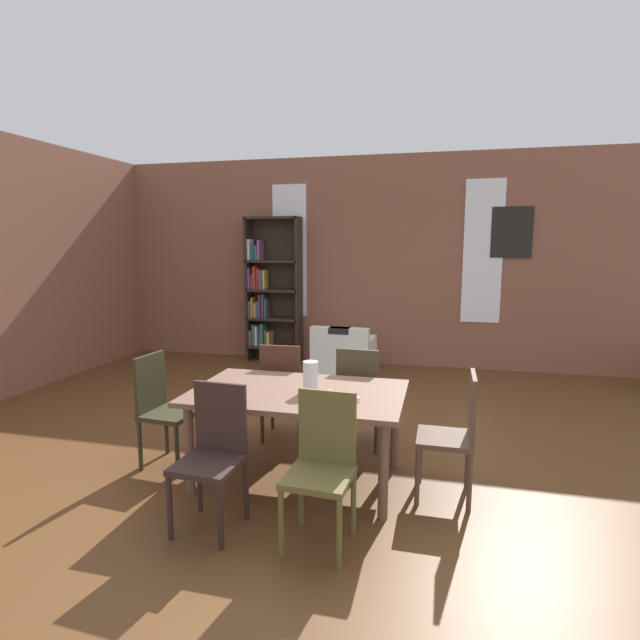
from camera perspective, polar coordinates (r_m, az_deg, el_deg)
ground_plane at (r=4.58m, az=1.11°, el=-15.40°), size 10.90×10.90×0.00m
back_wall_brick at (r=7.78m, az=7.13°, el=6.62°), size 9.38×0.12×3.18m
window_pane_0 at (r=8.01m, az=-3.49°, el=7.87°), size 0.55×0.02×2.07m
window_pane_1 at (r=7.67m, az=18.13°, el=7.42°), size 0.55×0.02×2.07m
dining_table at (r=3.96m, az=-2.54°, el=-9.18°), size 1.65×1.03×0.74m
vase_on_table at (r=3.87m, az=-1.08°, el=-6.48°), size 0.12×0.12×0.24m
tealight_candle_0 at (r=3.79m, az=1.15°, el=-8.36°), size 0.04×0.04×0.04m
tealight_candle_1 at (r=3.65m, az=4.19°, el=-9.10°), size 0.04×0.04×0.04m
tealight_candle_2 at (r=3.81m, az=-2.04°, el=-8.29°), size 0.04×0.04×0.04m
dining_chair_head_right at (r=3.86m, az=15.21°, el=-12.20°), size 0.40×0.40×0.95m
dining_chair_near_right at (r=3.25m, az=0.24°, el=-16.01°), size 0.42×0.42×0.95m
dining_chair_far_right at (r=4.61m, az=4.54°, el=-8.41°), size 0.42×0.42×0.95m
dining_chair_head_left at (r=4.48m, az=-17.57°, el=-9.34°), size 0.43×0.43×0.95m
dining_chair_near_left at (r=3.48m, az=-12.10°, el=-14.44°), size 0.42×0.42×0.95m
dining_chair_far_left at (r=4.78m, az=-4.24°, el=-7.79°), size 0.43×0.43×0.95m
bookshelf_tall at (r=7.97m, az=-5.78°, el=3.22°), size 0.87×0.31×2.28m
armchair_white at (r=7.07m, az=2.75°, el=-4.28°), size 0.82×0.82×0.75m
striped_rug at (r=6.51m, az=2.97°, el=-7.93°), size 1.23×0.91×0.01m
framed_picture at (r=7.70m, az=21.08°, el=9.34°), size 0.56×0.03×0.72m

